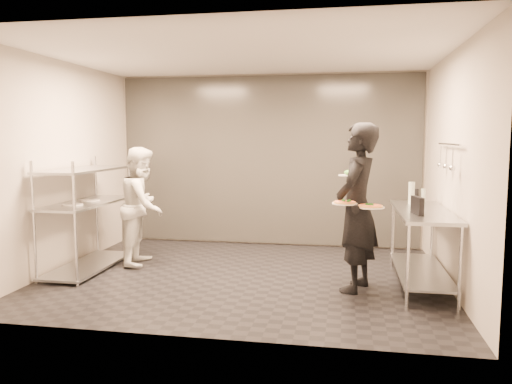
% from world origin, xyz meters
% --- Properties ---
extents(room_shell, '(5.00, 4.00, 2.80)m').
position_xyz_m(room_shell, '(0.00, 1.18, 1.40)').
color(room_shell, black).
rests_on(room_shell, ground).
extents(pass_rack, '(0.60, 1.60, 1.50)m').
position_xyz_m(pass_rack, '(-2.15, -0.00, 0.77)').
color(pass_rack, silver).
rests_on(pass_rack, ground).
extents(prep_counter, '(0.60, 1.80, 0.92)m').
position_xyz_m(prep_counter, '(2.18, 0.00, 0.63)').
color(prep_counter, silver).
rests_on(prep_counter, ground).
extents(utensil_rail, '(0.07, 1.20, 0.31)m').
position_xyz_m(utensil_rail, '(2.43, -0.00, 1.55)').
color(utensil_rail, silver).
rests_on(utensil_rail, room_shell).
extents(waiter, '(0.66, 0.82, 1.95)m').
position_xyz_m(waiter, '(1.40, -0.32, 0.97)').
color(waiter, black).
rests_on(waiter, ground).
extents(chef, '(0.71, 0.86, 1.64)m').
position_xyz_m(chef, '(-1.53, 0.42, 0.82)').
color(chef, silver).
rests_on(chef, ground).
extents(pizza_plate_near, '(0.28, 0.28, 0.05)m').
position_xyz_m(pizza_plate_near, '(1.26, -0.52, 1.05)').
color(pizza_plate_near, silver).
rests_on(pizza_plate_near, waiter).
extents(pizza_plate_far, '(0.30, 0.30, 0.05)m').
position_xyz_m(pizza_plate_far, '(1.54, -0.57, 1.02)').
color(pizza_plate_far, silver).
rests_on(pizza_plate_far, waiter).
extents(salad_plate, '(0.26, 0.26, 0.07)m').
position_xyz_m(salad_plate, '(1.31, 0.01, 1.34)').
color(salad_plate, silver).
rests_on(salad_plate, waiter).
extents(pos_monitor, '(0.11, 0.28, 0.20)m').
position_xyz_m(pos_monitor, '(2.06, -0.38, 1.02)').
color(pos_monitor, black).
rests_on(pos_monitor, prep_counter).
extents(bottle_green, '(0.08, 0.08, 0.29)m').
position_xyz_m(bottle_green, '(2.11, 0.54, 1.06)').
color(bottle_green, '#93A194').
rests_on(bottle_green, prep_counter).
extents(bottle_clear, '(0.06, 0.06, 0.20)m').
position_xyz_m(bottle_clear, '(2.26, 0.58, 1.02)').
color(bottle_clear, '#93A194').
rests_on(bottle_clear, prep_counter).
extents(bottle_dark, '(0.05, 0.05, 0.19)m').
position_xyz_m(bottle_dark, '(2.19, 0.65, 1.01)').
color(bottle_dark, black).
rests_on(bottle_dark, prep_counter).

